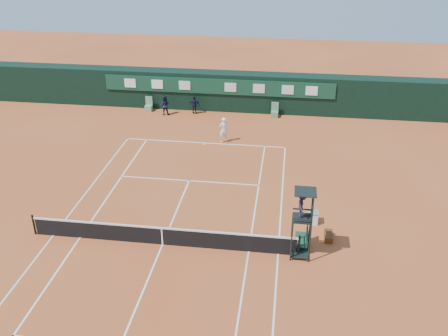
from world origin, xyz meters
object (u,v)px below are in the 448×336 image
Objects in this scene: player at (223,130)px; player_bench at (304,237)px; cooler at (312,217)px; tennis_net at (162,236)px; umpire_chair at (303,210)px.

player_bench is at bearing 81.94° from player.
player reaches higher than cooler.
tennis_net is 20.00× the size of cooler.
player_bench reaches higher than cooler.
cooler is 11.08m from player.
umpire_chair reaches higher than player_bench.
player_bench is 12.80m from player.
cooler is at bearing 88.93° from player.
player_bench is 0.67× the size of player.
umpire_chair is 5.30× the size of cooler.
umpire_chair is at bearing -102.67° from cooler.
cooler is 0.36× the size of player.
umpire_chair is 3.64m from cooler.
cooler is at bearing 22.08° from tennis_net.
player is at bearing 112.98° from umpire_chair.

